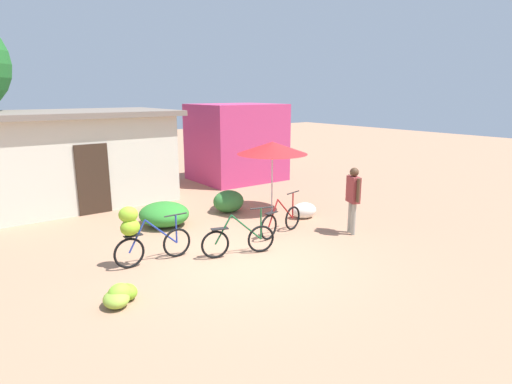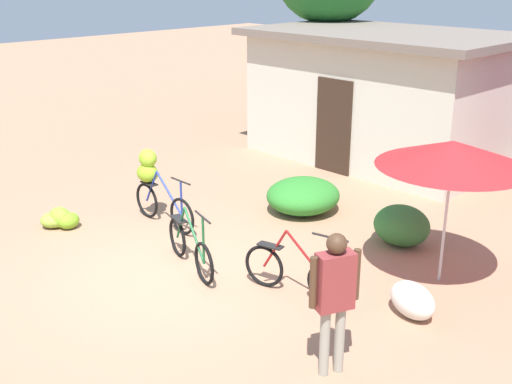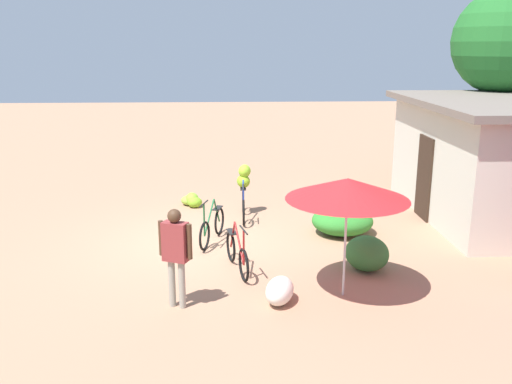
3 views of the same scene
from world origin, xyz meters
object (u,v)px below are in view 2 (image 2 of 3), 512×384
at_px(building_low, 381,95).
at_px(bicycle_leftmost, 153,181).
at_px(bicycle_near_pile, 190,247).
at_px(banana_pile_on_ground, 60,219).
at_px(market_umbrella, 453,154).
at_px(produce_sack, 413,300).
at_px(person_vendor, 334,290).
at_px(bicycle_center_loaded, 295,272).

relative_size(building_low, bicycle_leftmost, 3.55).
distance_m(bicycle_near_pile, banana_pile_on_ground, 2.84).
xyz_separation_m(market_umbrella, bicycle_near_pile, (-2.73, -2.28, -1.52)).
distance_m(market_umbrella, bicycle_leftmost, 5.01).
xyz_separation_m(market_umbrella, banana_pile_on_ground, (-5.50, -2.89, -1.71)).
height_order(bicycle_leftmost, produce_sack, bicycle_leftmost).
xyz_separation_m(bicycle_near_pile, person_vendor, (3.03, -0.48, 0.67)).
xyz_separation_m(bicycle_near_pile, banana_pile_on_ground, (-2.77, -0.61, -0.19)).
bearing_deg(bicycle_leftmost, bicycle_center_loaded, -3.63).
distance_m(building_low, banana_pile_on_ground, 7.57).
height_order(bicycle_leftmost, banana_pile_on_ground, bicycle_leftmost).
height_order(market_umbrella, bicycle_leftmost, market_umbrella).
height_order(market_umbrella, produce_sack, market_umbrella).
relative_size(market_umbrella, bicycle_center_loaded, 1.31).
bearing_deg(bicycle_leftmost, produce_sack, 5.30).
relative_size(banana_pile_on_ground, person_vendor, 0.41).
relative_size(bicycle_near_pile, bicycle_center_loaded, 1.02).
bearing_deg(bicycle_near_pile, produce_sack, 21.63).
xyz_separation_m(bicycle_center_loaded, banana_pile_on_ground, (-4.37, -1.12, -0.19)).
height_order(building_low, banana_pile_on_ground, building_low).
height_order(market_umbrella, bicycle_near_pile, market_umbrella).
bearing_deg(bicycle_near_pile, banana_pile_on_ground, -167.63).
bearing_deg(person_vendor, market_umbrella, 96.19).
distance_m(building_low, bicycle_leftmost, 6.07).
xyz_separation_m(building_low, bicycle_center_loaded, (3.10, -6.23, -1.10)).
relative_size(building_low, person_vendor, 3.54).
height_order(bicycle_near_pile, person_vendor, person_vendor).
bearing_deg(produce_sack, bicycle_leftmost, -174.70).
bearing_deg(bicycle_center_loaded, banana_pile_on_ground, -165.66).
bearing_deg(building_low, banana_pile_on_ground, -99.75).
distance_m(market_umbrella, produce_sack, 1.99).
distance_m(bicycle_center_loaded, produce_sack, 1.54).
bearing_deg(market_umbrella, produce_sack, -76.99).
distance_m(bicycle_leftmost, produce_sack, 4.92).
relative_size(bicycle_center_loaded, banana_pile_on_ground, 2.29).
bearing_deg(person_vendor, produce_sack, 91.55).
distance_m(market_umbrella, bicycle_center_loaded, 2.59).
bearing_deg(bicycle_leftmost, market_umbrella, 18.58).
distance_m(bicycle_near_pile, produce_sack, 3.21).
distance_m(bicycle_leftmost, person_vendor, 5.08).
bearing_deg(bicycle_center_loaded, market_umbrella, 57.54).
bearing_deg(person_vendor, building_low, 122.12).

